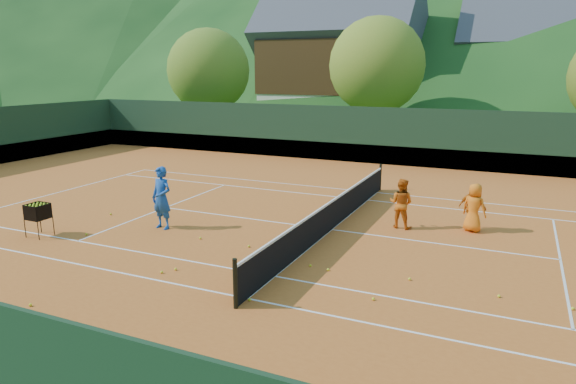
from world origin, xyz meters
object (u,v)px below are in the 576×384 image
at_px(student_b, 472,208).
at_px(student_c, 474,208).
at_px(tennis_net, 332,214).
at_px(coach, 162,198).
at_px(ball_hopper, 38,212).
at_px(student_a, 401,203).
at_px(chalet_left, 340,61).
at_px(chalet_mid, 538,69).

xyz_separation_m(student_b, student_c, (0.05, -0.14, 0.04)).
height_order(student_b, tennis_net, student_b).
bearing_deg(tennis_net, student_b, 24.14).
height_order(student_c, tennis_net, student_c).
bearing_deg(coach, student_b, 30.30).
xyz_separation_m(student_b, tennis_net, (-3.99, -1.79, -0.22)).
distance_m(coach, ball_hopper, 3.62).
bearing_deg(ball_hopper, student_a, 28.84).
xyz_separation_m(student_a, chalet_left, (-11.91, 28.88, 4.84)).
height_order(student_c, chalet_left, chalet_left).
xyz_separation_m(student_b, chalet_left, (-13.99, 28.21, 4.91)).
bearing_deg(student_c, chalet_left, -44.01).
relative_size(student_b, chalet_left, 0.10).
distance_m(ball_hopper, chalet_left, 34.64).
height_order(student_a, tennis_net, student_a).
height_order(tennis_net, chalet_left, chalet_left).
relative_size(student_a, chalet_left, 0.11).
bearing_deg(chalet_mid, student_b, -93.58).
height_order(ball_hopper, chalet_left, chalet_left).
bearing_deg(student_c, student_b, -49.36).
distance_m(student_a, chalet_mid, 33.40).
distance_m(tennis_net, ball_hopper, 8.87).
bearing_deg(coach, chalet_left, 106.00).
distance_m(student_b, student_c, 0.16).
bearing_deg(tennis_net, ball_hopper, -151.55).
height_order(student_b, ball_hopper, student_b).
bearing_deg(coach, ball_hopper, -136.04).
bearing_deg(chalet_mid, student_a, -97.10).
height_order(coach, tennis_net, coach).
relative_size(tennis_net, chalet_left, 0.87).
distance_m(student_b, chalet_mid, 32.56).
height_order(student_a, chalet_mid, chalet_mid).
xyz_separation_m(student_a, ball_hopper, (-9.70, -5.34, -0.04)).
bearing_deg(student_c, coach, 42.08).
xyz_separation_m(tennis_net, chalet_left, (-10.00, 30.00, 5.13)).
relative_size(ball_hopper, chalet_left, 0.07).
xyz_separation_m(student_a, tennis_net, (-1.91, -1.12, -0.29)).
height_order(coach, ball_hopper, coach).
bearing_deg(student_a, chalet_left, -59.32).
bearing_deg(student_b, chalet_left, -48.82).
height_order(student_b, student_c, student_c).
bearing_deg(chalet_mid, student_c, -93.47).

